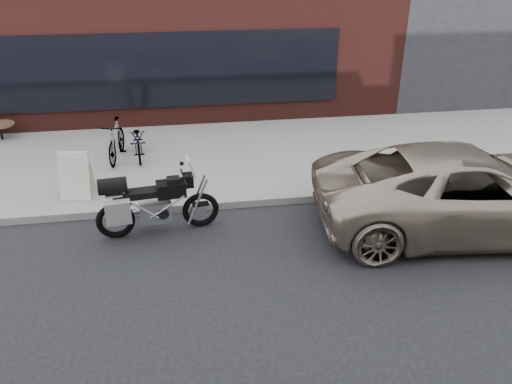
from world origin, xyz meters
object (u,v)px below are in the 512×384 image
object	(u,v)px
bicycle_rear	(116,140)
bicycle_front	(138,141)
sandwich_sign	(76,174)
motorcycle	(150,204)
minivan	(467,191)

from	to	relation	value
bicycle_rear	bicycle_front	bearing A→B (deg)	12.78
bicycle_rear	sandwich_sign	size ratio (longest dim) A/B	1.68
bicycle_front	sandwich_sign	size ratio (longest dim) A/B	1.61
bicycle_front	bicycle_rear	size ratio (longest dim) A/B	0.96
motorcycle	minivan	bearing A→B (deg)	-13.59
motorcycle	minivan	xyz separation A→B (m)	(5.63, -0.69, 0.16)
motorcycle	sandwich_sign	xyz separation A→B (m)	(-1.48, 1.51, 0.02)
motorcycle	bicycle_front	distance (m)	3.43
minivan	bicycle_rear	bearing A→B (deg)	64.17
sandwich_sign	motorcycle	bearing A→B (deg)	-36.47
bicycle_front	bicycle_rear	bearing A→B (deg)	-179.34
bicycle_front	bicycle_rear	distance (m)	0.51
bicycle_front	motorcycle	bearing A→B (deg)	-89.12
motorcycle	bicycle_front	bearing A→B (deg)	89.60
bicycle_rear	motorcycle	bearing A→B (deg)	-68.66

